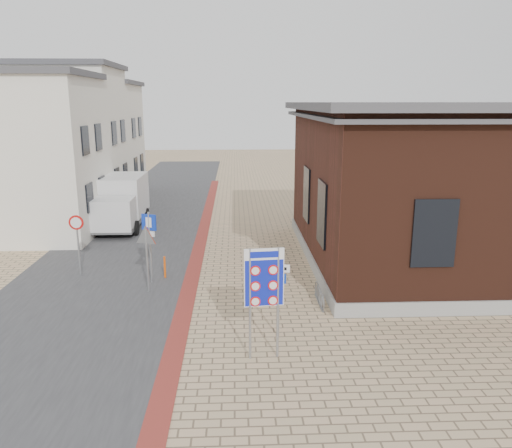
{
  "coord_description": "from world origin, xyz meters",
  "views": [
    {
      "loc": [
        -0.24,
        -13.89,
        6.81
      ],
      "look_at": [
        0.56,
        4.9,
        2.2
      ],
      "focal_mm": 35.0,
      "sensor_mm": 36.0,
      "label": 1
    }
  ],
  "objects_px": {
    "sedan": "(123,216)",
    "box_truck": "(122,202)",
    "border_sign": "(264,280)",
    "bollard": "(165,267)",
    "parking_sign": "(150,234)",
    "essen_sign": "(279,286)"
  },
  "relations": [
    {
      "from": "essen_sign",
      "to": "bollard",
      "type": "xyz_separation_m",
      "value": [
        -4.06,
        5.24,
        -1.14
      ]
    },
    {
      "from": "sedan",
      "to": "bollard",
      "type": "bearing_deg",
      "value": -72.21
    },
    {
      "from": "border_sign",
      "to": "bollard",
      "type": "relative_size",
      "value": 3.49
    },
    {
      "from": "border_sign",
      "to": "essen_sign",
      "type": "relative_size",
      "value": 1.3
    },
    {
      "from": "essen_sign",
      "to": "bollard",
      "type": "height_order",
      "value": "essen_sign"
    },
    {
      "from": "sedan",
      "to": "parking_sign",
      "type": "distance_m",
      "value": 9.56
    },
    {
      "from": "box_truck",
      "to": "essen_sign",
      "type": "bearing_deg",
      "value": -61.17
    },
    {
      "from": "sedan",
      "to": "border_sign",
      "type": "bearing_deg",
      "value": -69.26
    },
    {
      "from": "box_truck",
      "to": "parking_sign",
      "type": "distance_m",
      "value": 9.38
    },
    {
      "from": "essen_sign",
      "to": "parking_sign",
      "type": "xyz_separation_m",
      "value": [
        -4.5,
        4.74,
        0.34
      ]
    },
    {
      "from": "essen_sign",
      "to": "border_sign",
      "type": "bearing_deg",
      "value": -96.35
    },
    {
      "from": "essen_sign",
      "to": "parking_sign",
      "type": "height_order",
      "value": "parking_sign"
    },
    {
      "from": "border_sign",
      "to": "bollard",
      "type": "distance_m",
      "value": 7.63
    },
    {
      "from": "sedan",
      "to": "box_truck",
      "type": "distance_m",
      "value": 0.8
    },
    {
      "from": "border_sign",
      "to": "essen_sign",
      "type": "bearing_deg",
      "value": 62.56
    },
    {
      "from": "sedan",
      "to": "bollard",
      "type": "distance_m",
      "value": 9.16
    },
    {
      "from": "box_truck",
      "to": "parking_sign",
      "type": "bearing_deg",
      "value": -71.34
    },
    {
      "from": "sedan",
      "to": "essen_sign",
      "type": "bearing_deg",
      "value": -65.65
    },
    {
      "from": "sedan",
      "to": "parking_sign",
      "type": "bearing_deg",
      "value": -75.84
    },
    {
      "from": "box_truck",
      "to": "essen_sign",
      "type": "distance_m",
      "value": 15.55
    },
    {
      "from": "border_sign",
      "to": "essen_sign",
      "type": "height_order",
      "value": "border_sign"
    },
    {
      "from": "essen_sign",
      "to": "bollard",
      "type": "relative_size",
      "value": 2.69
    }
  ]
}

